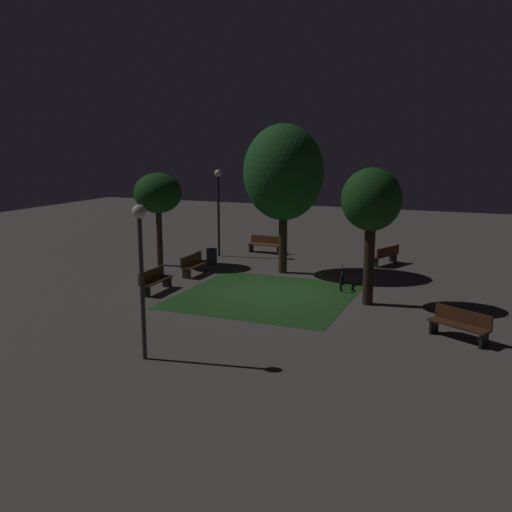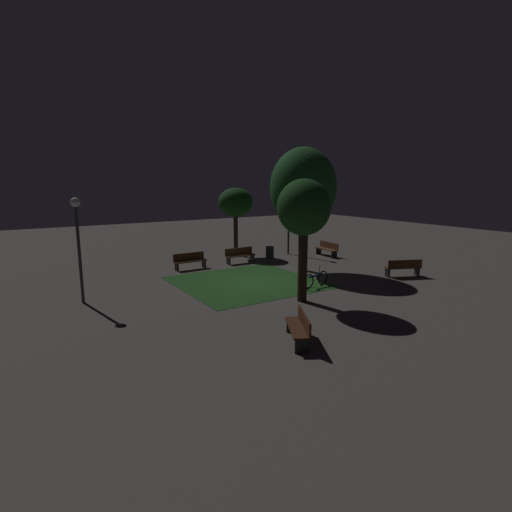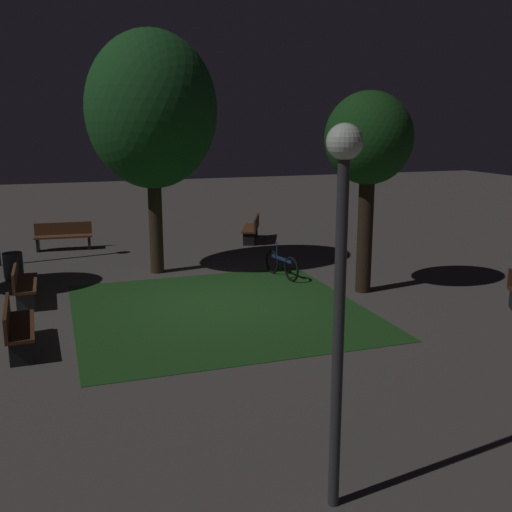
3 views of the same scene
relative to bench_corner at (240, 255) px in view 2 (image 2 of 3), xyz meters
The scene contains 14 objects.
ground_plane 4.53m from the bench_corner, 69.66° to the left, with size 60.00×60.00×0.00m, color #56514C.
grass_lawn 4.64m from the bench_corner, 63.96° to the left, with size 6.30×6.28×0.01m, color #23511E.
bench_corner is the anchor object (origin of this frame).
bench_lawn_edge 3.13m from the bench_corner, ahead, with size 1.81×0.53×0.88m.
bench_path_side 5.94m from the bench_corner, 169.82° to the left, with size 0.61×1.83×0.88m.
bench_by_lamp 11.96m from the bench_corner, 68.55° to the left, with size 1.28×1.81×0.88m.
bench_front_right 9.00m from the bench_corner, 125.34° to the left, with size 1.84×1.14×0.88m.
tree_back_left 3.87m from the bench_corner, 114.32° to the right, with size 2.20×2.20×4.31m.
tree_back_right 8.68m from the bench_corner, 77.88° to the left, with size 2.07×2.07×4.82m.
tree_right_canopy 5.51m from the bench_corner, 118.43° to the left, with size 3.45×3.45×6.45m.
lamp_post_path_center 10.06m from the bench_corner, 20.93° to the left, with size 0.36×0.36×4.11m.
lamp_post_plaza_east 4.89m from the bench_corner, 168.86° to the right, with size 0.36×0.36×4.35m.
trash_bin 2.35m from the bench_corner, behind, with size 0.50×0.50×0.72m, color #2D3842.
bicycle 6.51m from the bench_corner, 92.04° to the left, with size 1.63×0.36×0.93m.
Camera 2 is at (9.90, 15.75, 4.72)m, focal length 28.14 mm.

